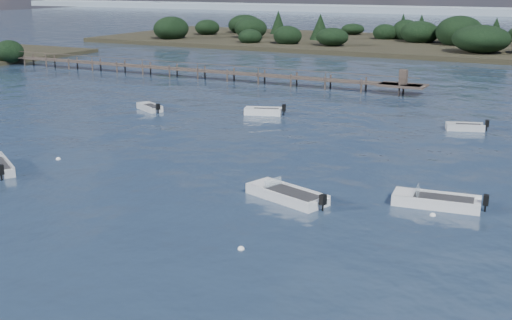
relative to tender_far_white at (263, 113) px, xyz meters
The scene contains 11 objects.
ground 29.05m from the tender_far_white, 81.06° to the left, with size 400.00×400.00×0.00m, color #182639.
tender_far_white is the anchor object (origin of this frame).
tender_far_grey_b 17.82m from the tender_far_white, ahead, with size 3.44×2.08×1.16m.
dinghy_mid_white_a 23.81m from the tender_far_white, 60.00° to the right, with size 5.31×3.29×1.23m.
dinghy_mid_white_b 26.56m from the tender_far_white, 42.27° to the right, with size 5.10×2.29×1.25m.
tender_far_grey 11.03m from the tender_far_white, 163.61° to the right, with size 3.52×2.65×1.15m.
buoy_b 30.88m from the tender_far_white, 65.06° to the right, with size 0.32×0.32×0.32m, color white.
buoy_c 21.09m from the tender_far_white, 105.50° to the right, with size 0.32×0.32×0.32m, color white.
buoy_d 27.84m from the tender_far_white, 44.48° to the right, with size 0.32×0.32×0.32m, color white.
jetty 24.00m from the tender_far_white, 135.91° to the left, with size 64.50×3.20×3.40m.
distant_haze 216.30m from the tender_far_white, 113.28° to the left, with size 280.00×20.00×2.40m, color #8798A7.
Camera 1 is at (21.69, -20.59, 11.91)m, focal length 45.00 mm.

